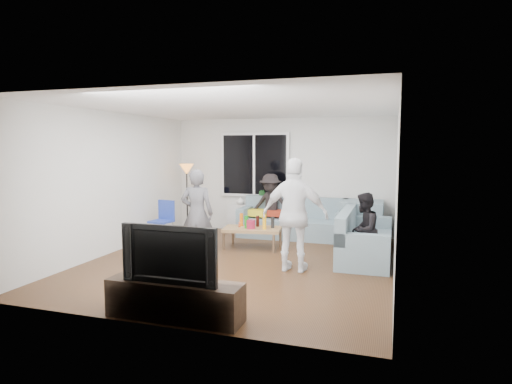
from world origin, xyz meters
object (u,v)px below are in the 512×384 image
(sofa_right_section, at_px, (366,235))
(floor_lamp, at_px, (187,198))
(sofa_back_section, at_px, (292,218))
(spectator_right, at_px, (364,230))
(coffee_table, at_px, (252,238))
(tv_console, at_px, (175,300))
(side_chair, at_px, (161,222))
(spectator_back, at_px, (270,205))
(television, at_px, (174,253))
(player_right, at_px, (295,215))
(player_left, at_px, (197,214))

(sofa_right_section, height_order, floor_lamp, floor_lamp)
(sofa_back_section, bearing_deg, spectator_right, -49.38)
(coffee_table, height_order, tv_console, tv_console)
(floor_lamp, relative_size, tv_console, 0.97)
(coffee_table, relative_size, side_chair, 1.28)
(sofa_right_section, distance_m, spectator_back, 2.57)
(side_chair, relative_size, tv_console, 0.54)
(coffee_table, relative_size, television, 0.95)
(side_chair, bearing_deg, television, -48.64)
(sofa_back_section, height_order, sofa_right_section, same)
(coffee_table, bearing_deg, spectator_right, -18.00)
(sofa_right_section, distance_m, tv_console, 3.90)
(coffee_table, xyz_separation_m, side_chair, (-1.93, -0.12, 0.23))
(sofa_back_section, bearing_deg, coffee_table, -113.04)
(coffee_table, height_order, spectator_right, spectator_right)
(player_right, bearing_deg, floor_lamp, -35.79)
(spectator_right, bearing_deg, television, -19.73)
(sofa_back_section, bearing_deg, television, -93.26)
(floor_lamp, height_order, spectator_back, floor_lamp)
(television, bearing_deg, tv_console, 0.00)
(player_right, height_order, spectator_back, player_right)
(spectator_right, bearing_deg, floor_lamp, -99.48)
(player_left, height_order, player_right, player_right)
(player_right, bearing_deg, sofa_back_section, -74.52)
(player_left, distance_m, tv_console, 2.81)
(coffee_table, distance_m, floor_lamp, 2.27)
(spectator_right, height_order, tv_console, spectator_right)
(sofa_right_section, distance_m, side_chair, 4.07)
(player_left, bearing_deg, spectator_right, 173.12)
(spectator_back, bearing_deg, coffee_table, -82.85)
(floor_lamp, xyz_separation_m, television, (2.17, -4.62, -0.01))
(sofa_back_section, xyz_separation_m, player_right, (0.61, -2.48, 0.47))
(sofa_back_section, height_order, spectator_back, spectator_back)
(floor_lamp, bearing_deg, television, -64.89)
(sofa_back_section, xyz_separation_m, coffee_table, (-0.51, -1.21, -0.22))
(tv_console, distance_m, television, 0.55)
(sofa_back_section, distance_m, player_left, 2.52)
(sofa_back_section, relative_size, television, 2.00)
(floor_lamp, bearing_deg, player_left, -59.02)
(side_chair, bearing_deg, sofa_back_section, 37.72)
(spectator_right, distance_m, television, 3.45)
(side_chair, bearing_deg, floor_lamp, 99.19)
(floor_lamp, height_order, player_right, player_right)
(side_chair, relative_size, player_right, 0.48)
(player_right, bearing_deg, sofa_right_section, -131.21)
(floor_lamp, xyz_separation_m, spectator_back, (1.94, 0.18, -0.09))
(sofa_right_section, distance_m, coffee_table, 2.16)
(player_left, distance_m, spectator_right, 2.87)
(sofa_back_section, height_order, spectator_right, spectator_right)
(sofa_back_section, bearing_deg, spectator_back, 176.56)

